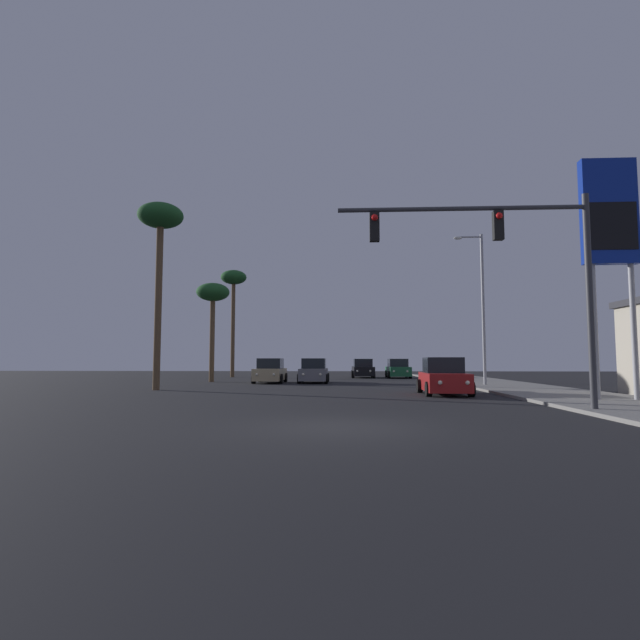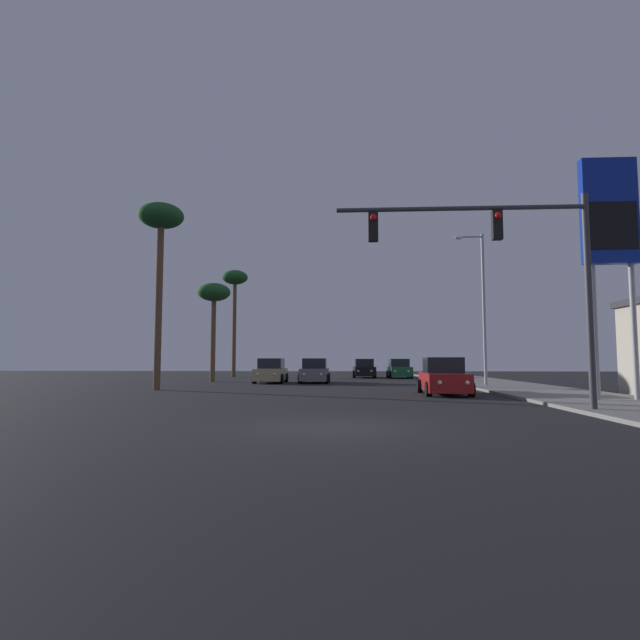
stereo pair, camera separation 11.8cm
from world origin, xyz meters
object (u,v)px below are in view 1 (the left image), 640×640
object	(u,v)px
car_green	(398,369)
gas_station_sign	(609,225)
palm_tree_mid	(213,297)
car_black	(363,369)
car_grey	(314,372)
traffic_light_mast	(514,255)
palm_tree_far	(234,284)
car_red	(443,378)
palm_tree_near	(160,227)
car_tan	(270,372)
street_lamp	(481,300)

from	to	relation	value
car_green	gas_station_sign	bearing A→B (deg)	100.19
car_green	palm_tree_mid	world-z (taller)	palm_tree_mid
palm_tree_mid	car_black	bearing A→B (deg)	39.80
car_grey	traffic_light_mast	bearing A→B (deg)	110.79
car_black	palm_tree_far	world-z (taller)	palm_tree_far
car_green	car_grey	size ratio (longest dim) A/B	1.01
car_red	palm_tree_near	size ratio (longest dim) A/B	0.44
car_grey	car_red	bearing A→B (deg)	119.77
traffic_light_mast	car_grey	bearing A→B (deg)	110.75
car_grey	traffic_light_mast	distance (m)	21.08
car_red	palm_tree_near	world-z (taller)	palm_tree_near
car_tan	palm_tree_far	size ratio (longest dim) A/B	0.43
gas_station_sign	palm_tree_mid	distance (m)	25.83
traffic_light_mast	gas_station_sign	world-z (taller)	gas_station_sign
car_green	palm_tree_far	size ratio (longest dim) A/B	0.43
car_green	street_lamp	xyz separation A→B (m)	(3.47, -14.39, 4.36)
car_red	palm_tree_mid	world-z (taller)	palm_tree_mid
car_black	palm_tree_far	bearing A→B (deg)	-5.28
street_lamp	palm_tree_near	bearing A→B (deg)	-166.54
palm_tree_mid	car_grey	bearing A→B (deg)	-8.13
car_grey	car_black	bearing A→B (deg)	-109.72
car_tan	palm_tree_far	xyz separation A→B (m)	(-5.24, 11.37, 7.91)
palm_tree_mid	traffic_light_mast	bearing A→B (deg)	-54.06
palm_tree_far	palm_tree_near	distance (m)	20.01
car_red	car_tan	world-z (taller)	same
car_black	traffic_light_mast	xyz separation A→B (m)	(3.59, -29.77, 3.98)
car_black	palm_tree_near	bearing A→B (deg)	57.29
car_green	car_grey	bearing A→B (deg)	53.60
car_black	gas_station_sign	size ratio (longest dim) A/B	0.48
car_red	gas_station_sign	xyz separation A→B (m)	(5.46, -4.16, 5.86)
palm_tree_mid	palm_tree_near	bearing A→B (deg)	-91.18
palm_tree_mid	car_green	bearing A→B (deg)	31.33
car_black	car_grey	world-z (taller)	same
car_red	gas_station_sign	size ratio (longest dim) A/B	0.48
car_tan	palm_tree_far	distance (m)	14.81
street_lamp	palm_tree_mid	xyz separation A→B (m)	(-17.75, 5.70, 1.08)
car_black	palm_tree_far	size ratio (longest dim) A/B	0.44
street_lamp	car_green	bearing A→B (deg)	103.56
traffic_light_mast	car_tan	bearing A→B (deg)	118.47
car_green	car_grey	distance (m)	11.89
car_grey	traffic_light_mast	size ratio (longest dim) A/B	0.56
car_green	palm_tree_mid	size ratio (longest dim) A/B	0.60
car_green	traffic_light_mast	distance (m)	29.39
car_green	car_red	xyz separation A→B (m)	(-0.17, -21.37, 0.00)
car_green	car_red	size ratio (longest dim) A/B	1.00
palm_tree_far	palm_tree_near	size ratio (longest dim) A/B	1.00
traffic_light_mast	palm_tree_far	bearing A→B (deg)	117.11
car_red	palm_tree_mid	size ratio (longest dim) A/B	0.60
car_red	car_tan	bearing A→B (deg)	-47.57
gas_station_sign	palm_tree_near	xyz separation A→B (m)	(-19.78, 6.84, 2.03)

